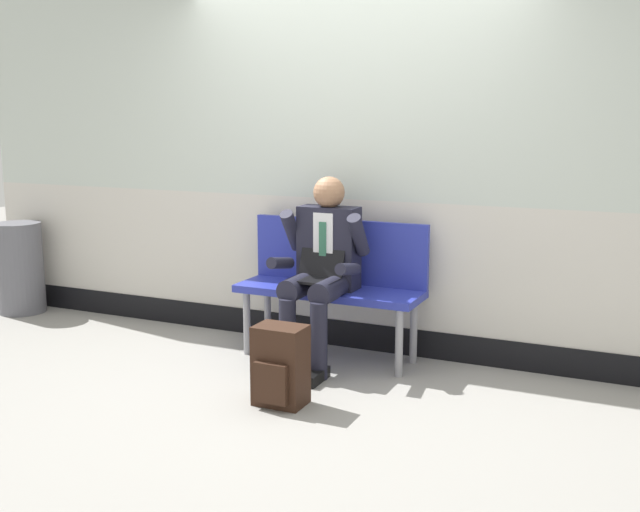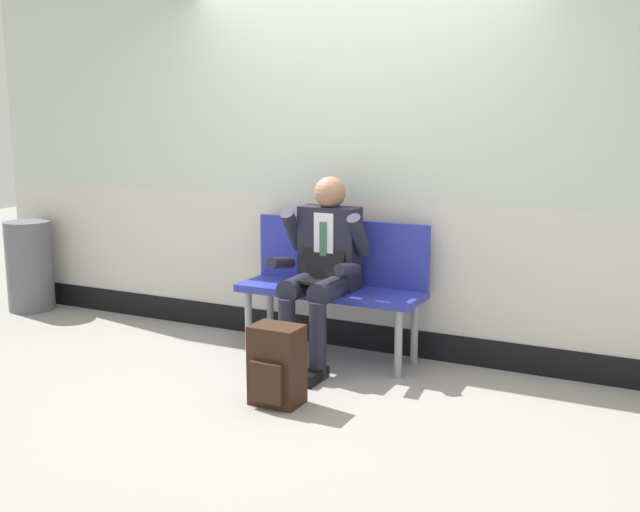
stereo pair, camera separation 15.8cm
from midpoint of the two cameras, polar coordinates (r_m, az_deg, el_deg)
ground_plane at (r=4.81m, az=-1.90°, el=-9.33°), size 18.00×18.00×0.00m
station_wall at (r=5.25m, az=1.93°, el=8.49°), size 6.59×0.14×2.92m
bench_with_person at (r=5.14m, az=0.13°, el=-1.62°), size 1.27×0.42×0.94m
person_seated at (r=4.93m, az=-0.84°, el=-0.77°), size 0.57×0.70×1.25m
backpack at (r=4.36m, az=-4.09°, el=-8.33°), size 0.29×0.24×0.47m
trash_bin at (r=6.83m, az=-22.37°, el=-0.83°), size 0.38×0.38×0.76m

